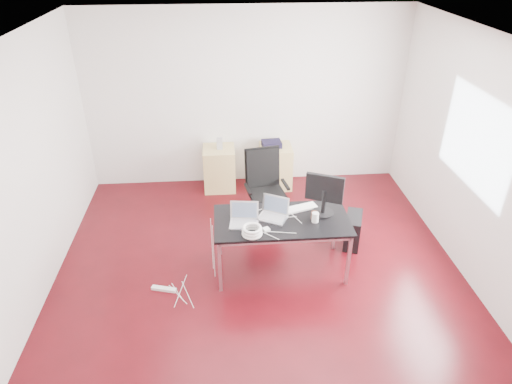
{
  "coord_description": "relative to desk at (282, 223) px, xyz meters",
  "views": [
    {
      "loc": [
        -0.4,
        -4.38,
        3.69
      ],
      "look_at": [
        0.0,
        0.55,
        0.85
      ],
      "focal_mm": 32.0,
      "sensor_mm": 36.0,
      "label": 1
    }
  ],
  "objects": [
    {
      "name": "filing_cabinet_right",
      "position": [
        0.18,
        2.15,
        -0.33
      ],
      "size": [
        0.5,
        0.5,
        0.7
      ],
      "primitive_type": "cube",
      "color": "tan",
      "rests_on": "ground"
    },
    {
      "name": "power_strip",
      "position": [
        -1.42,
        -0.3,
        -0.66
      ],
      "size": [
        0.3,
        0.14,
        0.04
      ],
      "primitive_type": "cube",
      "rotation": [
        0.0,
        0.0,
        -0.28
      ],
      "color": "white",
      "rests_on": "ground"
    },
    {
      "name": "navy_garment",
      "position": [
        0.12,
        2.17,
        0.07
      ],
      "size": [
        0.32,
        0.26,
        0.09
      ],
      "primitive_type": "cube",
      "rotation": [
        0.0,
        0.0,
        0.09
      ],
      "color": "black",
      "rests_on": "filing_cabinet_right"
    },
    {
      "name": "room_shell",
      "position": [
        -0.23,
        -0.08,
        0.73
      ],
      "size": [
        5.0,
        5.0,
        5.0
      ],
      "color": "#3B060C",
      "rests_on": "ground"
    },
    {
      "name": "power_adapter",
      "position": [
        -0.21,
        -0.21,
        0.07
      ],
      "size": [
        0.09,
        0.09,
        0.03
      ],
      "primitive_type": "cube",
      "rotation": [
        0.0,
        0.0,
        0.43
      ],
      "color": "white",
      "rests_on": "desk"
    },
    {
      "name": "speaker",
      "position": [
        -0.71,
        2.14,
        0.11
      ],
      "size": [
        0.09,
        0.08,
        0.18
      ],
      "primitive_type": "cube",
      "rotation": [
        0.0,
        0.0,
        -0.05
      ],
      "color": "#9E9E9E",
      "rests_on": "filing_cabinet_left"
    },
    {
      "name": "keyboard",
      "position": [
        0.24,
        0.21,
        0.06
      ],
      "size": [
        0.46,
        0.27,
        0.02
      ],
      "primitive_type": "cube",
      "rotation": [
        0.0,
        0.0,
        0.31
      ],
      "color": "white",
      "rests_on": "desk"
    },
    {
      "name": "wastebasket",
      "position": [
        0.04,
        1.81,
        -0.54
      ],
      "size": [
        0.32,
        0.32,
        0.28
      ],
      "primitive_type": "cylinder",
      "rotation": [
        0.0,
        0.0,
        -0.43
      ],
      "color": "black",
      "rests_on": "ground"
    },
    {
      "name": "cable_coil",
      "position": [
        -0.37,
        -0.28,
        0.11
      ],
      "size": [
        0.24,
        0.24,
        0.11
      ],
      "rotation": [
        0.0,
        0.0,
        -0.09
      ],
      "color": "white",
      "rests_on": "desk"
    },
    {
      "name": "laptop_right",
      "position": [
        -0.09,
        0.07,
        0.11
      ],
      "size": [
        0.41,
        0.38,
        0.23
      ],
      "rotation": [
        0.0,
        0.0,
        -0.49
      ],
      "color": "silver",
      "rests_on": "desk"
    },
    {
      "name": "laptop_left",
      "position": [
        -0.45,
        -0.03,
        0.11
      ],
      "size": [
        0.36,
        0.29,
        0.23
      ],
      "rotation": [
        0.0,
        0.0,
        -0.12
      ],
      "color": "silver",
      "rests_on": "desk"
    },
    {
      "name": "cup_brown",
      "position": [
        0.38,
        -0.02,
        0.1
      ],
      "size": [
        0.09,
        0.09,
        0.1
      ],
      "primitive_type": "cylinder",
      "rotation": [
        0.0,
        0.0,
        0.28
      ],
      "color": "#52291C",
      "rests_on": "desk"
    },
    {
      "name": "cup_white",
      "position": [
        0.38,
        -0.08,
        0.11
      ],
      "size": [
        0.08,
        0.08,
        0.12
      ],
      "primitive_type": "cylinder",
      "rotation": [
        0.0,
        0.0,
        0.04
      ],
      "color": "white",
      "rests_on": "desk"
    },
    {
      "name": "pc_tower",
      "position": [
        1.03,
        0.44,
        -0.46
      ],
      "size": [
        0.34,
        0.49,
        0.44
      ],
      "primitive_type": "cube",
      "rotation": [
        0.0,
        0.0,
        -0.33
      ],
      "color": "black",
      "rests_on": "ground"
    },
    {
      "name": "filing_cabinet_left",
      "position": [
        -0.73,
        2.15,
        -0.33
      ],
      "size": [
        0.5,
        0.5,
        0.7
      ],
      "primitive_type": "cube",
      "color": "tan",
      "rests_on": "ground"
    },
    {
      "name": "office_chair",
      "position": [
        -0.09,
        1.09,
        -0.07
      ],
      "size": [
        0.55,
        0.57,
        1.08
      ],
      "rotation": [
        0.0,
        0.0,
        0.17
      ],
      "color": "black",
      "rests_on": "ground"
    },
    {
      "name": "desk",
      "position": [
        0.0,
        0.0,
        0.0
      ],
      "size": [
        1.6,
        0.8,
        0.73
      ],
      "color": "black",
      "rests_on": "ground"
    },
    {
      "name": "monitor",
      "position": [
        0.51,
        0.11,
        0.34
      ],
      "size": [
        0.43,
        0.26,
        0.51
      ],
      "rotation": [
        0.0,
        0.0,
        -0.42
      ],
      "color": "black",
      "rests_on": "desk"
    }
  ]
}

